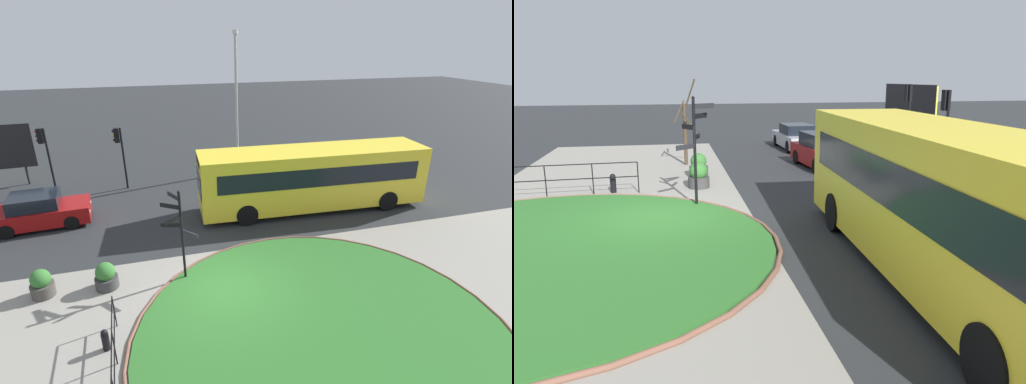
# 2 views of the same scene
# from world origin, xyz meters

# --- Properties ---
(ground) EXTENTS (120.00, 120.00, 0.00)m
(ground) POSITION_xyz_m (0.00, 0.00, 0.00)
(ground) COLOR #282B2D
(sidewalk_paving) EXTENTS (32.00, 8.57, 0.02)m
(sidewalk_paving) POSITION_xyz_m (0.00, -1.72, 0.01)
(sidewalk_paving) COLOR gray
(sidewalk_paving) RESTS_ON ground
(grass_island) EXTENTS (10.86, 10.86, 0.10)m
(grass_island) POSITION_xyz_m (2.33, -2.73, 0.05)
(grass_island) COLOR #2D6B28
(grass_island) RESTS_ON ground
(grass_kerb_ring) EXTENTS (11.17, 11.17, 0.11)m
(grass_kerb_ring) POSITION_xyz_m (2.33, -2.73, 0.06)
(grass_kerb_ring) COLOR brown
(grass_kerb_ring) RESTS_ON ground
(signpost_directional) EXTENTS (1.15, 1.22, 3.40)m
(signpost_directional) POSITION_xyz_m (-1.29, 1.05, 2.01)
(signpost_directional) COLOR black
(signpost_directional) RESTS_ON ground
(bollard_foreground) EXTENTS (0.20, 0.20, 0.68)m
(bollard_foreground) POSITION_xyz_m (-3.68, -1.70, 0.35)
(bollard_foreground) COLOR black
(bollard_foreground) RESTS_ON ground
(railing_grass_edge) EXTENTS (0.29, 4.48, 1.12)m
(railing_grass_edge) POSITION_xyz_m (-3.34, -3.05, 0.73)
(railing_grass_edge) COLOR black
(railing_grass_edge) RESTS_ON ground
(bus_yellow) EXTENTS (11.17, 2.99, 3.04)m
(bus_yellow) POSITION_xyz_m (5.53, 5.43, 1.64)
(bus_yellow) COLOR yellow
(bus_yellow) RESTS_ON ground
(car_near_lane) EXTENTS (4.24, 2.14, 1.53)m
(car_near_lane) POSITION_xyz_m (-7.06, 6.98, 0.71)
(car_near_lane) COLOR maroon
(car_near_lane) RESTS_ON ground
(traffic_light_near) EXTENTS (0.49, 0.27, 3.62)m
(traffic_light_near) POSITION_xyz_m (-7.34, 11.03, 2.66)
(traffic_light_near) COLOR black
(traffic_light_near) RESTS_ON ground
(traffic_light_far) EXTENTS (0.49, 0.27, 3.47)m
(traffic_light_far) POSITION_xyz_m (-3.58, 10.72, 2.55)
(traffic_light_far) COLOR black
(traffic_light_far) RESTS_ON ground
(lamppost_tall) EXTENTS (0.32, 0.32, 8.35)m
(lamppost_tall) POSITION_xyz_m (3.27, 11.86, 4.47)
(lamppost_tall) COLOR #B7B7BC
(lamppost_tall) RESTS_ON ground
(planter_near_signpost) EXTENTS (0.77, 0.77, 0.96)m
(planter_near_signpost) POSITION_xyz_m (-3.87, 1.26, 0.43)
(planter_near_signpost) COLOR #383838
(planter_near_signpost) RESTS_ON ground
(planter_kerbside) EXTENTS (0.75, 0.75, 0.98)m
(planter_kerbside) POSITION_xyz_m (-5.87, 1.38, 0.45)
(planter_kerbside) COLOR #47423D
(planter_kerbside) RESTS_ON ground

